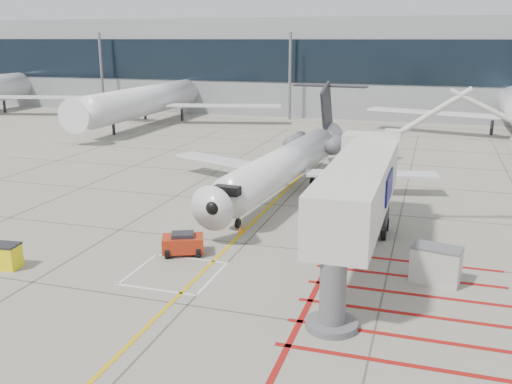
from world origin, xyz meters
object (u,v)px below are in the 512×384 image
(regional_jet, at_px, (275,150))
(pushback_tug, at_px, (183,243))
(jet_bridge, at_px, (357,200))
(spill_bin, at_px, (4,256))

(regional_jet, relative_size, pushback_tug, 12.81)
(regional_jet, height_order, jet_bridge, regional_jet)
(jet_bridge, bearing_deg, spill_bin, -163.05)
(regional_jet, xyz_separation_m, spill_bin, (-9.70, -15.89, -3.00))
(jet_bridge, xyz_separation_m, pushback_tug, (-9.05, -0.60, -3.00))
(regional_jet, bearing_deg, jet_bridge, -51.94)
(jet_bridge, xyz_separation_m, spill_bin, (-16.83, -5.00, -2.99))
(jet_bridge, distance_m, pushback_tug, 9.55)
(pushback_tug, bearing_deg, jet_bridge, -19.31)
(regional_jet, distance_m, jet_bridge, 13.02)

